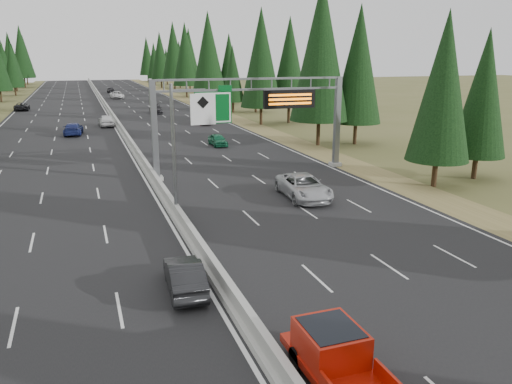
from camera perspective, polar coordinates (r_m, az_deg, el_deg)
road at (r=84.47m, az=-16.13°, el=8.25°), size 32.00×260.00×0.08m
shoulder_right at (r=87.36m, az=-4.29°, el=9.01°), size 3.60×260.00×0.06m
median_barrier at (r=84.42m, az=-16.15°, el=8.50°), size 0.70×260.00×0.85m
sign_gantry at (r=41.34m, az=0.37°, el=9.31°), size 16.75×0.98×7.80m
hov_sign_pole at (r=29.69m, az=-8.31°, el=5.70°), size 2.80×0.50×8.00m
tree_row_right at (r=77.96m, az=0.61°, el=15.03°), size 11.28×238.91×18.43m
silver_minivan at (r=34.55m, az=5.48°, el=0.62°), size 2.99×5.88×1.59m
red_pickup at (r=15.74m, az=9.17°, el=-18.02°), size 1.84×5.16×1.68m
car_ahead_green at (r=54.78m, az=-4.39°, el=5.95°), size 1.56×3.75×1.27m
car_ahead_dkred at (r=72.43m, az=-6.16°, el=8.27°), size 1.90×4.45×1.43m
car_ahead_dkgrey at (r=87.71m, az=-11.37°, el=9.28°), size 2.30×4.98×1.41m
car_ahead_white at (r=120.48m, az=-15.61°, el=10.63°), size 3.03×5.81×1.56m
car_ahead_far at (r=139.37m, az=-16.27°, el=11.14°), size 1.82×4.44×1.51m
car_onc_near at (r=21.28m, az=-8.16°, el=-9.45°), size 1.66×4.15×1.34m
car_onc_blue at (r=66.21m, az=-20.16°, el=6.79°), size 2.53×5.30×1.49m
car_onc_white at (r=72.96m, az=-16.74°, el=7.84°), size 2.06×4.83×1.63m
car_onc_far at (r=99.79m, az=-25.19°, el=8.85°), size 2.36×5.11×1.42m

